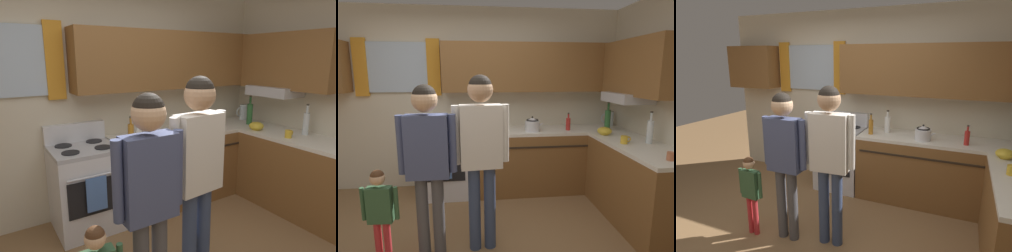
% 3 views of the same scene
% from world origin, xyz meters
% --- Properties ---
extents(back_wall_unit, '(4.60, 0.42, 2.60)m').
position_xyz_m(back_wall_unit, '(0.11, 1.82, 1.48)').
color(back_wall_unit, beige).
rests_on(back_wall_unit, ground).
extents(kitchen_counter_run, '(2.19, 2.04, 0.90)m').
position_xyz_m(kitchen_counter_run, '(1.51, 1.14, 0.45)').
color(kitchen_counter_run, brown).
rests_on(kitchen_counter_run, ground).
extents(stove_oven, '(0.65, 0.67, 1.10)m').
position_xyz_m(stove_oven, '(-0.24, 1.54, 0.47)').
color(stove_oven, silver).
rests_on(stove_oven, ground).
extents(bottle_tall_clear, '(0.07, 0.07, 0.37)m').
position_xyz_m(bottle_tall_clear, '(2.13, 0.61, 1.04)').
color(bottle_tall_clear, silver).
rests_on(bottle_tall_clear, kitchen_counter_run).
extents(bottle_sauce_red, '(0.06, 0.06, 0.25)m').
position_xyz_m(bottle_sauce_red, '(1.46, 1.42, 0.99)').
color(bottle_sauce_red, red).
rests_on(bottle_sauce_red, kitchen_counter_run).
extents(bottle_milk_white, '(0.08, 0.08, 0.31)m').
position_xyz_m(bottle_milk_white, '(0.43, 1.61, 1.02)').
color(bottle_milk_white, white).
rests_on(bottle_milk_white, kitchen_counter_run).
extents(bottle_oil_amber, '(0.06, 0.06, 0.29)m').
position_xyz_m(bottle_oil_amber, '(0.25, 1.43, 1.01)').
color(bottle_oil_amber, '#B27223').
rests_on(bottle_oil_amber, kitchen_counter_run).
extents(bottle_wine_green, '(0.08, 0.08, 0.39)m').
position_xyz_m(bottle_wine_green, '(2.01, 1.36, 1.05)').
color(bottle_wine_green, '#2D6633').
rests_on(bottle_wine_green, kitchen_counter_run).
extents(mug_mustard_yellow, '(0.12, 0.08, 0.09)m').
position_xyz_m(mug_mustard_yellow, '(1.85, 0.63, 0.95)').
color(mug_mustard_yellow, gold).
rests_on(mug_mustard_yellow, kitchen_counter_run).
extents(cup_terracotta, '(0.11, 0.07, 0.08)m').
position_xyz_m(cup_terracotta, '(1.94, -0.00, 0.94)').
color(cup_terracotta, '#B76642').
rests_on(cup_terracotta, kitchen_counter_run).
extents(stovetop_kettle, '(0.27, 0.20, 0.21)m').
position_xyz_m(stovetop_kettle, '(0.95, 1.41, 1.00)').
color(stovetop_kettle, silver).
rests_on(stovetop_kettle, kitchen_counter_run).
extents(water_pitcher, '(0.19, 0.11, 0.22)m').
position_xyz_m(water_pitcher, '(2.17, 1.64, 1.01)').
color(water_pitcher, silver).
rests_on(water_pitcher, kitchen_counter_run).
extents(mixing_bowl, '(0.18, 0.18, 0.10)m').
position_xyz_m(mixing_bowl, '(1.83, 1.09, 0.95)').
color(mixing_bowl, gold).
rests_on(mixing_bowl, kitchen_counter_run).
extents(adult_holding_child, '(0.50, 0.22, 1.60)m').
position_xyz_m(adult_holding_child, '(-0.25, 0.13, 1.01)').
color(adult_holding_child, '#4C4C51').
rests_on(adult_holding_child, ground).
extents(adult_in_plaid, '(0.52, 0.23, 1.68)m').
position_xyz_m(adult_in_plaid, '(0.22, 0.23, 1.05)').
color(adult_in_plaid, '#38476B').
rests_on(adult_in_plaid, ground).
extents(small_child, '(0.31, 0.12, 0.91)m').
position_xyz_m(small_child, '(-0.65, 0.03, 0.57)').
color(small_child, red).
rests_on(small_child, ground).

